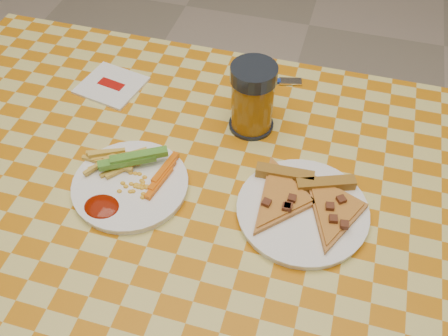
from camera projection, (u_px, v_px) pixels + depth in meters
The scene contains 8 objects.
table at pixel (198, 227), 0.92m from camera, with size 1.28×0.88×0.76m.
plate_left at pixel (131, 186), 0.88m from camera, with size 0.20×0.20×0.01m, color white.
plate_right at pixel (302, 212), 0.85m from camera, with size 0.22×0.22×0.01m, color white.
fries_veggies at pixel (128, 172), 0.88m from camera, with size 0.18×0.17×0.04m.
pizza_slices at pixel (306, 200), 0.84m from camera, with size 0.25×0.23×0.02m.
drink_glass at pixel (253, 99), 0.94m from camera, with size 0.09×0.09×0.14m.
napkin at pixel (111, 85), 1.07m from camera, with size 0.14×0.14×0.01m.
fork at pixel (267, 81), 1.08m from camera, with size 0.15×0.05×0.01m.
Camera 1 is at (0.19, -0.49, 1.45)m, focal length 40.00 mm.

